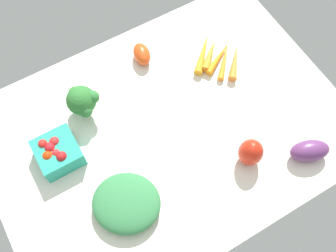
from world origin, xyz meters
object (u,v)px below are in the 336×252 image
Objects in this scene: berry_basket at (57,152)px; broccoli_head at (82,101)px; carrot_bunch at (217,57)px; eggplant at (310,151)px; roma_tomato at (142,54)px; bell_pepper_red at (251,152)px; leafy_greens_clump at (126,203)px.

broccoli_head reaches higher than berry_basket.
carrot_bunch is (57.01, 5.69, -2.16)cm from berry_basket.
eggplant is (4.07, -40.68, 1.77)cm from carrot_bunch.
roma_tomato is at bearing 136.88° from eggplant.
bell_pepper_red is 1.18× the size of roma_tomato.
carrot_bunch is at bearing 71.51° from bell_pepper_red.
bell_pepper_red is 36.47cm from leafy_greens_clump.
eggplant is at bearing -14.02° from leafy_greens_clump.
eggplant is (24.59, -52.89, 0.57)cm from roma_tomato.
eggplant reaches higher than roma_tomato.
carrot_bunch is 44.84cm from broccoli_head.
roma_tomato is 0.44× the size of leafy_greens_clump.
broccoli_head is at bearing 85.02° from leafy_greens_clump.
bell_pepper_red is 0.85× the size of eggplant.
bell_pepper_red reaches higher than leafy_greens_clump.
leafy_greens_clump is 1.62× the size of eggplant.
roma_tomato is 0.72× the size of broccoli_head.
leafy_greens_clump is (-47.12, -27.90, 1.47)cm from carrot_bunch.
carrot_bunch is 54.78cm from leafy_greens_clump.
broccoli_head is 65.89cm from eggplant.
carrot_bunch is 40.92cm from eggplant.
berry_basket is 1.43× the size of roma_tomato.
roma_tomato is (-20.52, 12.21, 1.20)cm from carrot_bunch.
eggplant is (51.19, -12.78, 0.30)cm from leafy_greens_clump.
berry_basket reaches higher than carrot_bunch.
berry_basket is 70.40cm from eggplant.
bell_pepper_red is at bearing -8.23° from leafy_greens_clump.
leafy_greens_clump is at bearing -149.37° from carrot_bunch.
bell_pepper_red is 49.79cm from broccoli_head.
broccoli_head is at bearing 175.01° from carrot_bunch.
broccoli_head is (-33.28, 36.98, 1.86)cm from bell_pepper_red.
berry_basket reaches higher than roma_tomato.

